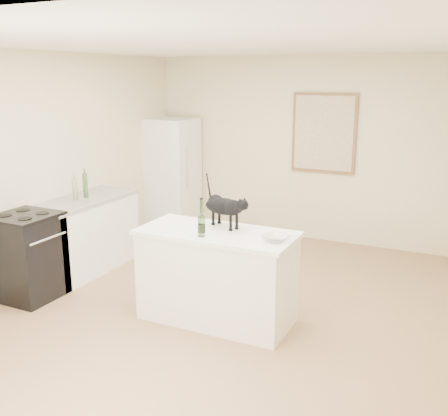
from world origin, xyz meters
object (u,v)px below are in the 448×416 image
at_px(glass_bowl, 276,239).
at_px(fridge, 172,174).
at_px(stove, 28,257).
at_px(wine_bottle, 201,220).
at_px(black_cat, 224,209).

bearing_deg(glass_bowl, fridge, 135.58).
height_order(stove, wine_bottle, wine_bottle).
bearing_deg(glass_bowl, black_cat, 160.20).
relative_size(stove, black_cat, 1.73).
bearing_deg(fridge, wine_bottle, -54.05).
bearing_deg(black_cat, glass_bowl, 4.16).
xyz_separation_m(fridge, black_cat, (2.05, -2.39, 0.23)).
bearing_deg(black_cat, fridge, 154.59).
relative_size(stove, fridge, 0.53).
bearing_deg(fridge, glass_bowl, -44.42).
distance_m(wine_bottle, glass_bowl, 0.69).
xyz_separation_m(black_cat, glass_bowl, (0.61, -0.22, -0.15)).
xyz_separation_m(fridge, wine_bottle, (1.99, -2.75, 0.21)).
distance_m(fridge, wine_bottle, 3.40).
height_order(wine_bottle, glass_bowl, wine_bottle).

